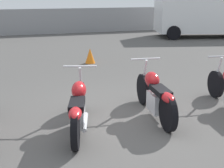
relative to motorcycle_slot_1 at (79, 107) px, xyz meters
The scene contains 6 objects.
ground_plane 0.84m from the motorcycle_slot_1, 11.27° to the left, with size 60.00×60.00×0.00m, color #514F4C.
fence_back 13.14m from the motorcycle_slot_1, 86.88° to the left, with size 40.00×0.04×1.40m.
motorcycle_slot_1 is the anchor object (origin of this frame).
motorcycle_slot_2 1.50m from the motorcycle_slot_1, ahead, with size 0.61×2.03×1.01m.
parked_van 12.92m from the motorcycle_slot_1, 46.91° to the left, with size 5.59×3.23×1.93m.
traffic_cone_near 5.26m from the motorcycle_slot_1, 74.20° to the left, with size 0.33×0.33×0.50m.
Camera 1 is at (-1.67, -5.03, 2.28)m, focal length 50.00 mm.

